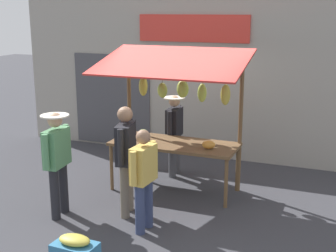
% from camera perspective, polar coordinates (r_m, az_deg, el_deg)
% --- Properties ---
extents(ground_plane, '(40.00, 40.00, 0.00)m').
position_cam_1_polar(ground_plane, '(8.31, 0.77, -7.91)').
color(ground_plane, '#38383D').
extents(street_backdrop, '(9.00, 0.30, 3.40)m').
position_cam_1_polar(street_backdrop, '(9.90, 5.10, 5.85)').
color(street_backdrop, '#9E998E').
rests_on(street_backdrop, ground).
extents(market_stall, '(2.50, 1.46, 2.50)m').
position_cam_1_polar(market_stall, '(7.89, 0.85, 2.63)').
color(market_stall, brown).
rests_on(market_stall, ground).
extents(vendor_with_sunhat, '(0.40, 0.68, 1.56)m').
position_cam_1_polar(vendor_with_sunhat, '(8.78, 0.78, -0.39)').
color(vendor_with_sunhat, '#4C4C51').
rests_on(vendor_with_sunhat, ground).
extents(shopper_in_striped_shirt, '(0.34, 0.71, 1.72)m').
position_cam_1_polar(shopper_in_striped_shirt, '(7.07, -5.23, -3.28)').
color(shopper_in_striped_shirt, '#726656').
rests_on(shopper_in_striped_shirt, ground).
extents(shopper_with_shopping_bag, '(0.43, 0.70, 1.65)m').
position_cam_1_polar(shopper_with_shopping_bag, '(7.19, -13.56, -3.63)').
color(shopper_with_shopping_bag, '#232328').
rests_on(shopper_with_shopping_bag, ground).
extents(shopper_with_ponytail, '(0.25, 0.66, 1.51)m').
position_cam_1_polar(shopper_with_ponytail, '(6.58, -3.03, -5.99)').
color(shopper_with_ponytail, navy).
rests_on(shopper_with_ponytail, ground).
extents(produce_crate_near, '(0.57, 0.37, 0.38)m').
position_cam_1_polar(produce_crate_near, '(6.13, -11.42, -14.88)').
color(produce_crate_near, teal).
rests_on(produce_crate_near, ground).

